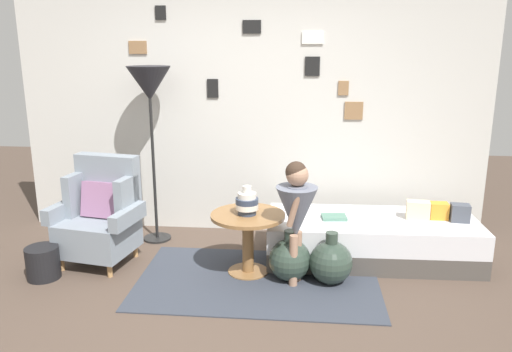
% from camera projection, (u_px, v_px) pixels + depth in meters
% --- Properties ---
extents(ground_plane, '(12.00, 12.00, 0.00)m').
position_uv_depth(ground_plane, '(223.00, 322.00, 3.67)').
color(ground_plane, '#4C3D33').
extents(gallery_wall, '(4.80, 0.12, 2.60)m').
position_uv_depth(gallery_wall, '(251.00, 109.00, 5.21)').
color(gallery_wall, beige).
rests_on(gallery_wall, ground).
extents(rug, '(2.03, 1.26, 0.01)m').
position_uv_depth(rug, '(258.00, 280.00, 4.30)').
color(rug, '#333842').
rests_on(rug, ground).
extents(armchair, '(0.83, 0.68, 0.97)m').
position_uv_depth(armchair, '(101.00, 215.00, 4.60)').
color(armchair, tan).
rests_on(armchair, ground).
extents(daybed, '(1.92, 0.84, 0.40)m').
position_uv_depth(daybed, '(371.00, 239.00, 4.69)').
color(daybed, '#4C4742').
rests_on(daybed, ground).
extents(pillow_head, '(0.17, 0.14, 0.16)m').
position_uv_depth(pillow_head, '(460.00, 213.00, 4.55)').
color(pillow_head, '#474C56').
rests_on(pillow_head, daybed).
extents(pillow_mid, '(0.16, 0.12, 0.15)m').
position_uv_depth(pillow_mid, '(439.00, 211.00, 4.62)').
color(pillow_mid, orange).
rests_on(pillow_mid, daybed).
extents(pillow_back, '(0.22, 0.14, 0.17)m').
position_uv_depth(pillow_back, '(418.00, 210.00, 4.61)').
color(pillow_back, beige).
rests_on(pillow_back, daybed).
extents(side_table, '(0.64, 0.64, 0.55)m').
position_uv_depth(side_table, '(248.00, 230.00, 4.36)').
color(side_table, olive).
rests_on(side_table, ground).
extents(vase_striped, '(0.19, 0.19, 0.25)m').
position_uv_depth(vase_striped, '(247.00, 203.00, 4.28)').
color(vase_striped, '#2D384C').
rests_on(vase_striped, side_table).
extents(floor_lamp, '(0.42, 0.42, 1.75)m').
position_uv_depth(floor_lamp, '(150.00, 90.00, 4.84)').
color(floor_lamp, black).
rests_on(floor_lamp, ground).
extents(person_child, '(0.34, 0.34, 1.05)m').
position_uv_depth(person_child, '(296.00, 208.00, 4.09)').
color(person_child, '#A37A60').
rests_on(person_child, ground).
extents(book_on_daybed, '(0.23, 0.18, 0.03)m').
position_uv_depth(book_on_daybed, '(334.00, 217.00, 4.63)').
color(book_on_daybed, slate).
rests_on(book_on_daybed, daybed).
extents(demijohn_near, '(0.36, 0.36, 0.44)m').
position_uv_depth(demijohn_near, '(290.00, 260.00, 4.28)').
color(demijohn_near, '#2D3D33').
rests_on(demijohn_near, ground).
extents(demijohn_far, '(0.36, 0.36, 0.45)m').
position_uv_depth(demijohn_far, '(331.00, 262.00, 4.22)').
color(demijohn_far, '#2D3D33').
rests_on(demijohn_far, ground).
extents(magazine_basket, '(0.28, 0.28, 0.28)m').
position_uv_depth(magazine_basket, '(43.00, 263.00, 4.33)').
color(magazine_basket, black).
rests_on(magazine_basket, ground).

